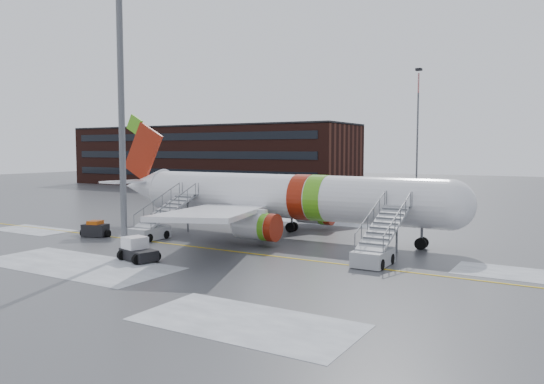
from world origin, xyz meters
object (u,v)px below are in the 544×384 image
Objects in this scene: airliner at (274,197)px; pushback_tug at (137,250)px; baggage_tractor at (95,230)px; airstair_fwd at (377,247)px; light_mast_near at (120,65)px; airstair_aft at (156,226)px.

airliner reaches higher than pushback_tug.
baggage_tractor is at bearing 152.58° from pushback_tug.
airstair_fwd is 16.17m from pushback_tug.
airstair_fwd is (11.74, -6.54, -2.35)m from airliner.
pushback_tug is (-2.61, -13.97, -2.72)m from airliner.
light_mast_near is at bearing -107.88° from airliner.
airstair_aft is 14.55m from light_mast_near.
light_mast_near is (3.54, -6.94, 12.28)m from airstair_aft.
airliner is 12.39× the size of baggage_tractor.
airstair_aft is at bearing 116.99° from light_mast_near.
airstair_aft is at bearing 125.33° from pushback_tug.
pushback_tug is 0.12× the size of light_mast_near.
light_mast_near reaches higher than airliner.
baggage_tractor is 16.14m from light_mast_near.
light_mast_near is (8.61, -4.87, 12.76)m from baggage_tractor.
airstair_fwd is at bearing -29.11° from airliner.
airstair_aft is 2.50× the size of pushback_tug.
airstair_aft is 0.30× the size of light_mast_near.
airliner is at bearing 39.66° from airstair_aft.
airstair_fwd is at bearing 27.38° from pushback_tug.
airliner is 11.39× the size of pushback_tug.
airstair_aft is 9.12m from pushback_tug.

